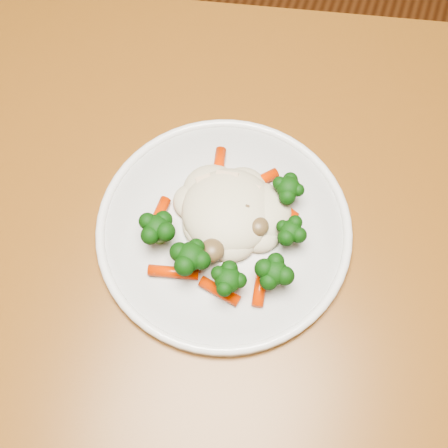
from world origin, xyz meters
name	(u,v)px	position (x,y,z in m)	size (l,w,h in m)	color
dining_table	(149,287)	(-0.10, -0.09, 0.64)	(1.25, 0.97, 0.75)	brown
plate	(224,229)	(-0.02, -0.03, 0.76)	(0.27, 0.27, 0.01)	white
meal	(229,224)	(-0.01, -0.04, 0.78)	(0.17, 0.18, 0.04)	beige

